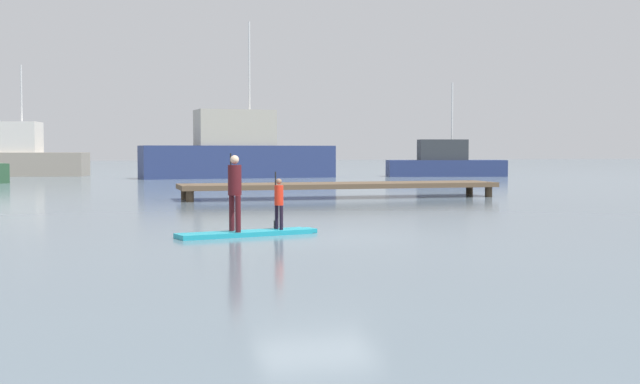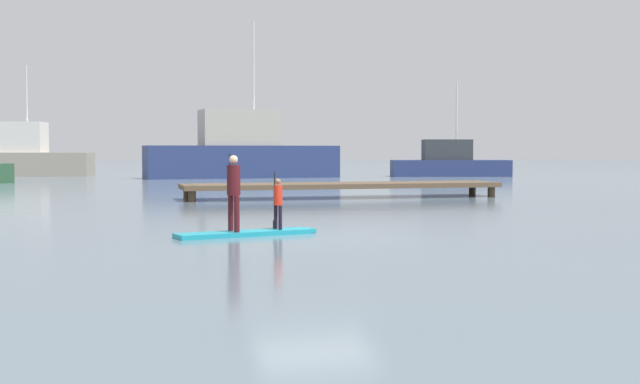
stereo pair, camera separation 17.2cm
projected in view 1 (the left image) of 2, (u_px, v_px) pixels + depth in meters
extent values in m
plane|color=slate|center=(316.00, 238.00, 17.17)|extent=(240.00, 240.00, 0.00)
cube|color=#1E9EB2|center=(245.00, 234.00, 17.50)|extent=(3.02, 1.28, 0.10)
cube|color=#1E9EB2|center=(308.00, 230.00, 18.24)|extent=(0.33, 0.47, 0.09)
cylinder|color=#4C1419|center=(232.00, 213.00, 17.52)|extent=(0.12, 0.12, 0.78)
cylinder|color=#4C1419|center=(238.00, 214.00, 17.23)|extent=(0.12, 0.12, 0.78)
cylinder|color=#4C1419|center=(235.00, 180.00, 17.34)|extent=(0.34, 0.34, 0.64)
sphere|color=beige|center=(235.00, 160.00, 17.32)|extent=(0.19, 0.19, 0.19)
cylinder|color=black|center=(231.00, 192.00, 17.54)|extent=(0.03, 0.03, 1.66)
cube|color=black|center=(231.00, 227.00, 17.58)|extent=(0.06, 0.14, 0.18)
cylinder|color=black|center=(277.00, 217.00, 17.98)|extent=(0.08, 0.08, 0.53)
cylinder|color=black|center=(281.00, 218.00, 17.78)|extent=(0.08, 0.08, 0.53)
cylinder|color=red|center=(279.00, 195.00, 17.85)|extent=(0.23, 0.23, 0.44)
sphere|color=#8C664C|center=(279.00, 181.00, 17.84)|extent=(0.13, 0.13, 0.13)
cylinder|color=black|center=(276.00, 200.00, 18.01)|extent=(0.03, 0.03, 1.26)
cube|color=black|center=(276.00, 225.00, 18.04)|extent=(0.06, 0.14, 0.18)
cube|color=navy|center=(238.00, 162.00, 52.99)|extent=(12.59, 3.86, 2.07)
cube|color=#B2AD9E|center=(235.00, 128.00, 52.81)|extent=(5.09, 2.87, 2.29)
cylinder|color=silver|center=(249.00, 66.00, 52.93)|extent=(0.12, 0.12, 5.69)
cube|color=#9E9384|center=(12.00, 164.00, 56.30)|extent=(10.39, 4.92, 1.62)
cube|color=white|center=(11.00, 137.00, 56.20)|extent=(4.21, 3.09, 2.10)
cylinder|color=silver|center=(21.00, 93.00, 56.10)|extent=(0.12, 0.12, 3.88)
cube|color=navy|center=(446.00, 168.00, 55.78)|extent=(8.25, 3.92, 1.11)
cube|color=#33383D|center=(442.00, 150.00, 55.71)|extent=(3.51, 2.31, 1.39)
cylinder|color=silver|center=(452.00, 111.00, 55.60)|extent=(0.12, 0.12, 3.85)
cube|color=brown|center=(340.00, 185.00, 31.09)|extent=(12.13, 2.28, 0.18)
cylinder|color=#473828|center=(190.00, 194.00, 28.76)|extent=(0.28, 0.28, 0.57)
cylinder|color=#473828|center=(185.00, 191.00, 30.37)|extent=(0.28, 0.28, 0.57)
cylinder|color=#473828|center=(489.00, 189.00, 31.83)|extent=(0.28, 0.28, 0.57)
cylinder|color=#473828|center=(469.00, 188.00, 33.44)|extent=(0.28, 0.28, 0.57)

